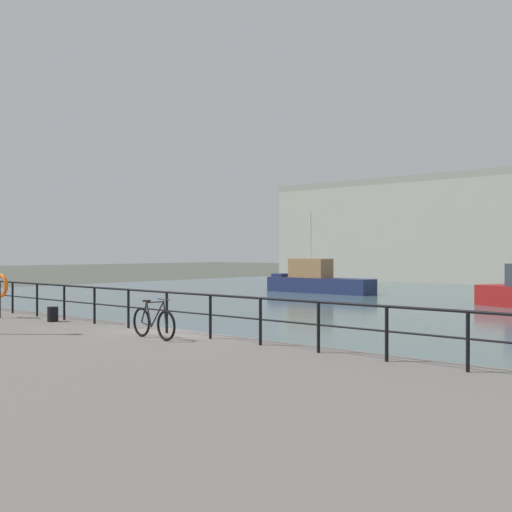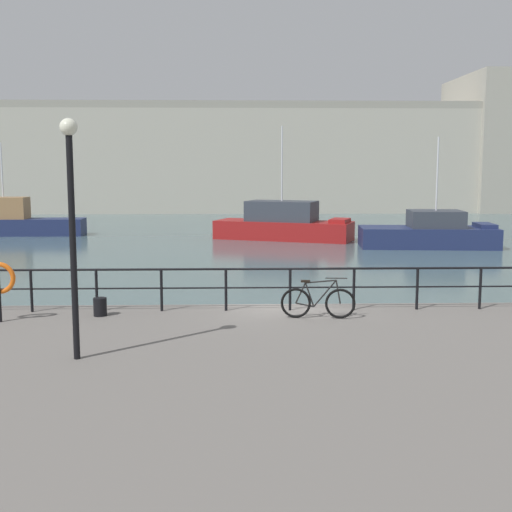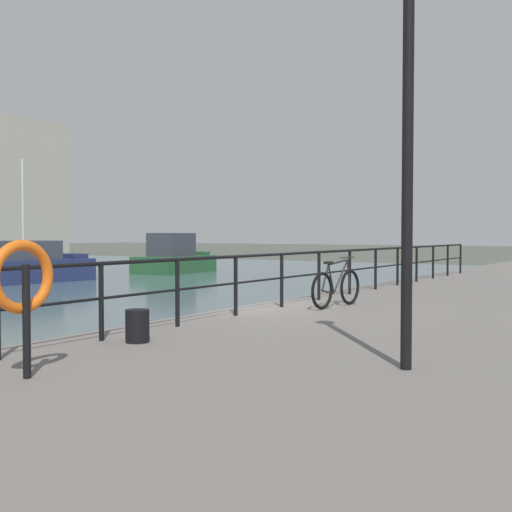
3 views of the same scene
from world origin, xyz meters
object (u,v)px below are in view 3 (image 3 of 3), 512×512
moored_blue_motorboat (174,258)px  moored_small_launch (18,267)px  life_ring_stand (23,281)px  quay_lamp_post (408,102)px  mooring_bollard (137,326)px  parked_bicycle (336,287)px

moored_blue_motorboat → moored_small_launch: 10.67m
moored_blue_motorboat → moored_small_launch: bearing=169.8°
life_ring_stand → quay_lamp_post: bearing=-51.4°
moored_blue_motorboat → life_ring_stand: 34.27m
mooring_bollard → life_ring_stand: life_ring_stand is taller
parked_bicycle → life_ring_stand: life_ring_stand is taller
quay_lamp_post → mooring_bollard: bearing=94.6°
moored_blue_motorboat → parked_bicycle: bearing=-137.2°
moored_small_launch → life_ring_stand: (-16.54, -22.09, 1.18)m
parked_bicycle → mooring_bollard: size_ratio=4.02×
moored_blue_motorboat → parked_bicycle: 28.68m
moored_small_launch → quay_lamp_post: bearing=-114.2°
moored_small_launch → parked_bicycle: size_ratio=4.43×
moored_small_launch → mooring_bollard: bearing=-118.7°
mooring_bollard → quay_lamp_post: size_ratio=0.10×
moored_small_launch → life_ring_stand: bearing=-121.9°
moored_blue_motorboat → moored_small_launch: moored_small_launch is taller
life_ring_stand → quay_lamp_post: quay_lamp_post is taller
moored_blue_motorboat → quay_lamp_post: (-24.66, -24.00, 2.95)m
quay_lamp_post → parked_bicycle: bearing=33.0°
parked_bicycle → quay_lamp_post: 6.37m
mooring_bollard → parked_bicycle: bearing=-4.6°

